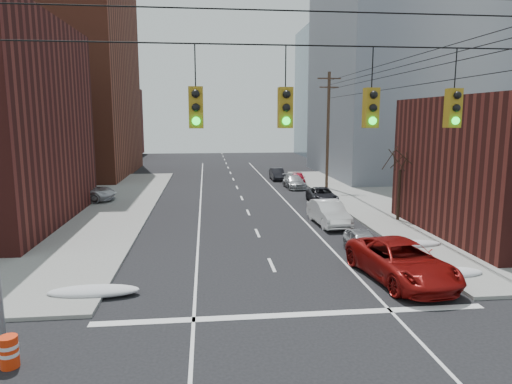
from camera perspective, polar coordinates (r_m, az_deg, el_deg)
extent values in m
cube|color=brown|center=(60.69, -27.62, 16.03)|extent=(24.00, 20.00, 30.00)
cube|color=#481915|center=(85.52, -22.11, 8.10)|extent=(22.00, 18.00, 12.00)
cube|color=gray|center=(58.28, 19.79, 14.37)|extent=(22.00, 20.00, 25.00)
cube|color=gray|center=(82.97, 13.01, 11.98)|extent=(20.00, 18.00, 22.00)
cylinder|color=#473323|center=(43.90, 8.97, 7.46)|extent=(0.28, 0.28, 11.00)
cube|color=#473323|center=(44.02, 9.14, 13.84)|extent=(2.20, 0.12, 0.12)
cube|color=#473323|center=(43.97, 9.11, 12.80)|extent=(1.80, 0.12, 0.12)
cylinder|color=black|center=(11.86, 8.75, 17.62)|extent=(17.00, 0.04, 0.04)
cylinder|color=black|center=(11.42, -7.62, 15.44)|extent=(0.03, 0.03, 1.00)
cube|color=olive|center=(11.36, -7.51, 10.42)|extent=(0.35, 0.30, 1.00)
sphere|color=black|center=(11.20, -7.56, 12.07)|extent=(0.20, 0.20, 0.20)
sphere|color=black|center=(11.19, -7.53, 10.44)|extent=(0.20, 0.20, 0.20)
sphere|color=#0CE526|center=(11.19, -7.49, 8.80)|extent=(0.20, 0.20, 0.20)
cylinder|color=black|center=(11.59, 3.73, 15.41)|extent=(0.03, 0.03, 1.00)
cube|color=olive|center=(11.53, 3.68, 10.46)|extent=(0.35, 0.30, 1.00)
sphere|color=black|center=(11.37, 3.84, 12.09)|extent=(0.20, 0.20, 0.20)
sphere|color=black|center=(11.36, 3.83, 10.48)|extent=(0.20, 0.20, 0.20)
sphere|color=#0CE526|center=(11.36, 3.81, 8.86)|extent=(0.20, 0.20, 0.20)
cylinder|color=black|center=(12.16, 14.35, 14.86)|extent=(0.03, 0.03, 1.00)
cube|color=olive|center=(12.10, 14.16, 10.15)|extent=(0.35, 0.30, 1.00)
sphere|color=black|center=(11.95, 14.51, 11.69)|extent=(0.20, 0.20, 0.20)
sphere|color=black|center=(11.94, 14.45, 10.15)|extent=(0.20, 0.20, 0.20)
sphere|color=#0CE526|center=(11.94, 14.38, 8.62)|extent=(0.20, 0.20, 0.20)
cylinder|color=black|center=(13.08, 23.69, 13.97)|extent=(0.03, 0.03, 1.00)
cube|color=olive|center=(13.03, 23.40, 9.60)|extent=(0.35, 0.30, 1.00)
sphere|color=black|center=(12.89, 23.87, 11.00)|extent=(0.20, 0.20, 0.20)
sphere|color=black|center=(12.88, 23.78, 9.59)|extent=(0.20, 0.20, 0.20)
sphere|color=#0CE526|center=(12.88, 23.68, 8.16)|extent=(0.20, 0.20, 0.20)
cylinder|color=black|center=(31.44, 17.42, -0.45)|extent=(0.20, 0.20, 3.50)
cylinder|color=black|center=(31.41, 18.18, 3.78)|extent=(0.27, 0.82, 1.19)
cylinder|color=black|center=(31.75, 17.59, 4.02)|extent=(1.17, 0.54, 1.38)
cylinder|color=black|center=(31.64, 16.39, 4.12)|extent=(1.44, 1.00, 1.48)
cylinder|color=black|center=(31.04, 16.91, 3.78)|extent=(0.17, 0.84, 1.19)
cylinder|color=black|center=(30.58, 17.17, 3.85)|extent=(0.82, 0.99, 1.40)
cylinder|color=black|center=(30.39, 18.39, 3.82)|extent=(1.74, 0.21, 1.43)
cylinder|color=black|center=(31.08, 18.35, 3.72)|extent=(0.48, 0.73, 1.20)
ellipsoid|color=silver|center=(19.11, -19.63, -11.62)|extent=(3.50, 1.08, 0.42)
ellipsoid|color=silver|center=(21.70, 23.00, -9.29)|extent=(3.00, 1.08, 0.42)
ellipsoid|color=silver|center=(25.53, 18.08, -6.24)|extent=(4.00, 1.08, 0.42)
imported|color=maroon|center=(20.51, 17.73, -8.22)|extent=(3.48, 6.29, 1.67)
imported|color=#A1A2A6|center=(23.72, 13.20, -6.17)|extent=(1.78, 3.77, 1.25)
imported|color=silver|center=(29.71, 9.06, -2.60)|extent=(1.90, 4.79, 1.55)
imported|color=black|center=(37.20, 8.26, -0.43)|extent=(2.22, 4.49, 1.22)
imported|color=#9E9EA2|center=(44.70, 4.78, 1.29)|extent=(1.89, 4.34, 1.24)
imported|color=maroon|center=(47.32, 5.23, 1.74)|extent=(1.94, 3.83, 1.25)
imported|color=black|center=(50.51, 2.65, 2.26)|extent=(1.36, 3.86, 1.27)
imported|color=white|center=(32.98, -26.23, -2.29)|extent=(3.92, 2.11, 1.23)
imported|color=#BCBCC1|center=(39.43, -20.94, 0.04)|extent=(5.84, 3.56, 1.51)
cylinder|color=red|center=(15.02, -28.48, -17.16)|extent=(0.60, 0.60, 0.90)
cylinder|color=white|center=(14.94, -28.54, -16.54)|extent=(0.61, 0.61, 0.11)
cylinder|color=white|center=(15.03, -28.47, -17.32)|extent=(0.61, 0.61, 0.11)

